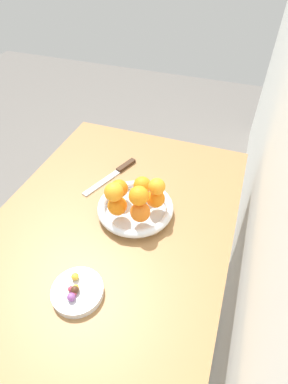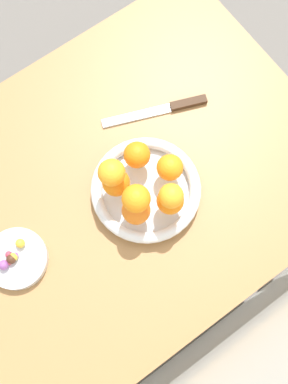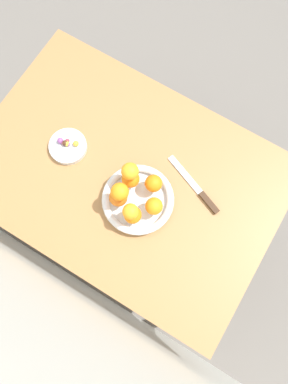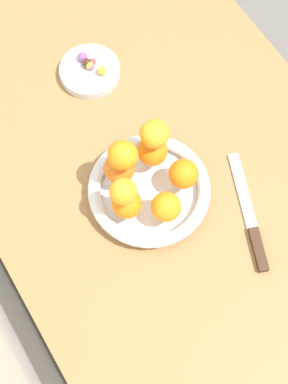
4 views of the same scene
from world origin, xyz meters
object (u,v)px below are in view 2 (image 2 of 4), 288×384
object	(u,v)px
candy_ball_4	(9,254)
candy_ball_5	(15,256)
knife	(164,109)
orange_2	(136,210)
dining_table	(103,204)
candy_ball_1	(13,257)
candy_ball_6	(9,262)
orange_7	(171,196)
fruit_bowl	(146,190)
candy_dish	(17,259)
candy_ball_3	(11,259)
orange_1	(116,183)
orange_3	(170,201)
orange_5	(112,173)
orange_4	(170,168)
orange_0	(137,155)
candy_ball_0	(21,245)
candy_ball_2	(3,265)
orange_6	(136,199)

from	to	relation	value
candy_ball_4	candy_ball_5	world-z (taller)	same
candy_ball_5	knife	size ratio (longest dim) A/B	0.06
orange_2	dining_table	bearing A→B (deg)	-69.21
candy_ball_1	candy_ball_6	distance (m)	0.01
orange_7	candy_ball_6	size ratio (longest dim) A/B	3.47
fruit_bowl	candy_dish	xyz separation A→B (m)	(0.32, -0.04, -0.01)
orange_7	knife	size ratio (longest dim) A/B	0.21
candy_ball_3	fruit_bowl	bearing A→B (deg)	172.96
orange_1	orange_3	bearing A→B (deg)	124.82
orange_5	candy_ball_6	distance (m)	0.30
dining_table	candy_ball_4	distance (m)	0.27
candy_ball_6	knife	distance (m)	0.50
orange_4	candy_ball_1	world-z (taller)	orange_4
candy_ball_5	candy_ball_6	xyz separation A→B (m)	(0.02, 0.00, 0.00)
candy_ball_3	knife	xyz separation A→B (m)	(-0.48, -0.10, -0.03)
orange_2	orange_5	bearing A→B (deg)	-88.36
orange_1	orange_5	world-z (taller)	orange_5
candy_ball_4	knife	bearing A→B (deg)	-169.49
candy_dish	orange_0	xyz separation A→B (m)	(-0.34, -0.02, 0.06)
candy_ball_6	fruit_bowl	bearing A→B (deg)	173.22
orange_4	orange_7	world-z (taller)	orange_7
orange_1	orange_4	world-z (taller)	orange_1
candy_ball_1	candy_ball_0	bearing A→B (deg)	-155.07
orange_3	candy_ball_6	world-z (taller)	orange_3
dining_table	candy_ball_1	distance (m)	0.26
orange_0	candy_ball_3	bearing A→B (deg)	3.99
orange_3	orange_7	distance (m)	0.06
candy_ball_1	candy_ball_4	distance (m)	0.01
orange_4	candy_ball_6	distance (m)	0.40
knife	candy_ball_5	bearing A→B (deg)	11.92
candy_ball_2	candy_ball_4	xyz separation A→B (m)	(-0.02, -0.01, -0.00)
orange_0	dining_table	bearing A→B (deg)	3.12
candy_dish	candy_ball_5	bearing A→B (deg)	-131.51
dining_table	orange_3	size ratio (longest dim) A/B	18.41
orange_0	candy_ball_4	bearing A→B (deg)	1.88
candy_ball_0	candy_ball_6	bearing A→B (deg)	20.41
candy_ball_5	candy_ball_0	bearing A→B (deg)	-153.54
orange_4	orange_5	bearing A→B (deg)	-21.16
orange_6	candy_ball_3	size ratio (longest dim) A/B	2.78
orange_3	candy_ball_3	size ratio (longest dim) A/B	2.79
candy_ball_6	candy_ball_5	bearing A→B (deg)	-169.08
orange_7	candy_ball_1	xyz separation A→B (m)	(0.34, -0.11, -0.09)
orange_6	candy_ball_6	xyz separation A→B (m)	(0.29, -0.07, -0.10)
candy_ball_3	knife	world-z (taller)	candy_ball_3
orange_5	candy_ball_6	bearing A→B (deg)	1.01
candy_ball_1	knife	distance (m)	0.49
candy_ball_4	orange_7	bearing A→B (deg)	160.79
orange_1	orange_4	xyz separation A→B (m)	(-0.12, 0.04, -0.00)
orange_6	orange_7	distance (m)	0.07
candy_ball_0	candy_ball_4	distance (m)	0.03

